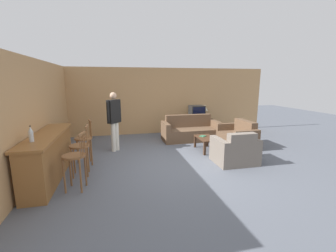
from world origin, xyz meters
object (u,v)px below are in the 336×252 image
at_px(coffee_table, 206,140).
at_px(bottle, 31,134).
at_px(loveseat_right, 237,137).
at_px(book_on_table, 203,136).
at_px(tv, 197,112).
at_px(bar_chair_near, 75,160).
at_px(bar_chair_far, 84,141).
at_px(table_lamp, 205,108).
at_px(armchair_near, 235,151).
at_px(bar_chair_mid, 80,149).
at_px(person_by_window, 114,118).
at_px(tv_unit, 196,125).
at_px(couch_far, 190,131).

height_order(coffee_table, bottle, bottle).
bearing_deg(loveseat_right, book_on_table, -177.46).
xyz_separation_m(tv, bottle, (-4.74, -4.12, 0.27)).
bearing_deg(bar_chair_near, coffee_table, 27.22).
relative_size(bar_chair_far, table_lamp, 2.16).
bearing_deg(armchair_near, bar_chair_mid, 178.48).
relative_size(coffee_table, tv, 1.56).
distance_m(tv, table_lamp, 0.38).
height_order(bar_chair_far, tv, bar_chair_far).
bearing_deg(person_by_window, armchair_near, -30.73).
bearing_deg(bar_chair_mid, tv_unit, 40.99).
bearing_deg(loveseat_right, table_lamp, 96.17).
bearing_deg(armchair_near, couch_far, 98.12).
bearing_deg(bottle, couch_far, 36.52).
distance_m(tv_unit, person_by_window, 3.80).
distance_m(bar_chair_mid, book_on_table, 3.60).
height_order(bar_chair_far, couch_far, bar_chair_far).
xyz_separation_m(couch_far, person_by_window, (-2.64, -0.73, 0.70)).
xyz_separation_m(tv_unit, tv, (-0.00, -0.00, 0.56)).
distance_m(bar_chair_far, person_by_window, 1.30).
relative_size(bar_chair_mid, book_on_table, 4.97).
bearing_deg(bottle, bar_chair_far, 61.38).
relative_size(bar_chair_mid, armchair_near, 1.11).
relative_size(bottle, person_by_window, 0.17).
bearing_deg(tv, coffee_table, -103.38).
bearing_deg(person_by_window, bar_chair_near, -107.40).
xyz_separation_m(bar_chair_mid, tv, (4.02, 3.49, 0.25)).
xyz_separation_m(bottle, book_on_table, (4.11, 1.85, -0.71)).
xyz_separation_m(book_on_table, table_lamp, (0.98, 2.27, 0.57)).
height_order(couch_far, coffee_table, couch_far).
relative_size(tv_unit, bottle, 3.23).
height_order(loveseat_right, bottle, bottle).
relative_size(bar_chair_near, tv_unit, 1.16).
bearing_deg(tv, bar_chair_mid, -139.03).
height_order(bar_chair_far, book_on_table, bar_chair_far).
xyz_separation_m(coffee_table, book_on_table, (-0.06, 0.15, 0.08)).
bearing_deg(tv_unit, bar_chair_far, -145.17).
distance_m(bar_chair_near, book_on_table, 3.90).
height_order(bottle, person_by_window, person_by_window).
height_order(tv_unit, person_by_window, person_by_window).
bearing_deg(bar_chair_near, person_by_window, 72.60).
height_order(bar_chair_near, bottle, bottle).
xyz_separation_m(bar_chair_near, bar_chair_mid, (0.00, 0.70, 0.00)).
height_order(bar_chair_mid, person_by_window, person_by_window).
bearing_deg(tv, armchair_near, -94.25).
bearing_deg(bar_chair_near, tv, 46.18).
bearing_deg(table_lamp, couch_far, -132.33).
relative_size(armchair_near, coffee_table, 1.17).
relative_size(bar_chair_near, tv, 2.03).
height_order(bottle, table_lamp, bottle).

